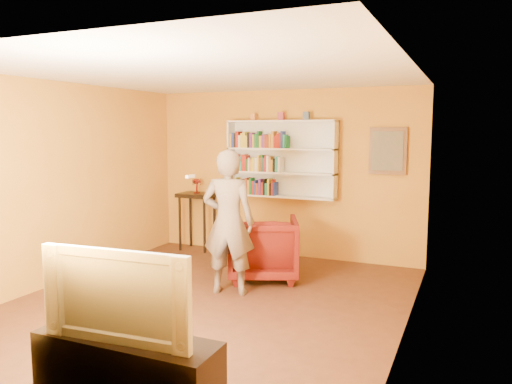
% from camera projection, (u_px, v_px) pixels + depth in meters
% --- Properties ---
extents(room_shell, '(5.30, 5.80, 2.88)m').
position_uv_depth(room_shell, '(211.00, 219.00, 5.90)').
color(room_shell, '#442515').
rests_on(room_shell, ground).
extents(bookshelf, '(1.80, 0.29, 1.23)m').
position_uv_depth(bookshelf, '(282.00, 159.00, 8.02)').
color(bookshelf, white).
rests_on(bookshelf, room_shell).
extents(books_row_lower, '(0.80, 0.19, 0.27)m').
position_uv_depth(books_row_lower, '(253.00, 187.00, 8.17)').
color(books_row_lower, '#5B287A').
rests_on(books_row_lower, bookshelf).
extents(books_row_middle, '(0.89, 0.18, 0.27)m').
position_uv_depth(books_row_middle, '(256.00, 164.00, 8.10)').
color(books_row_middle, silver).
rests_on(books_row_middle, bookshelf).
extents(books_row_upper, '(0.99, 0.19, 0.27)m').
position_uv_depth(books_row_upper, '(259.00, 141.00, 8.03)').
color(books_row_upper, '#C38627').
rests_on(books_row_upper, bookshelf).
extents(ornament_left, '(0.08, 0.08, 0.11)m').
position_uv_depth(ornament_left, '(253.00, 117.00, 8.08)').
color(ornament_left, '#CA7A39').
rests_on(ornament_left, bookshelf).
extents(ornament_centre, '(0.09, 0.09, 0.12)m').
position_uv_depth(ornament_centre, '(281.00, 116.00, 7.88)').
color(ornament_centre, '#9A334A').
rests_on(ornament_centre, bookshelf).
extents(ornament_right, '(0.09, 0.09, 0.13)m').
position_uv_depth(ornament_right, '(307.00, 116.00, 7.72)').
color(ornament_right, '#41526C').
rests_on(ornament_right, bookshelf).
extents(framed_painting, '(0.55, 0.05, 0.70)m').
position_uv_depth(framed_painting, '(388.00, 151.00, 7.39)').
color(framed_painting, brown).
rests_on(framed_painting, room_shell).
extents(console_table, '(0.60, 0.46, 0.99)m').
position_uv_depth(console_table, '(197.00, 203.00, 8.57)').
color(console_table, black).
rests_on(console_table, ground).
extents(ruby_lustre, '(0.15, 0.16, 0.25)m').
position_uv_depth(ruby_lustre, '(197.00, 183.00, 8.52)').
color(ruby_lustre, maroon).
rests_on(ruby_lustre, console_table).
extents(armchair, '(1.23, 1.24, 0.87)m').
position_uv_depth(armchair, '(263.00, 248.00, 6.91)').
color(armchair, '#480605').
rests_on(armchair, ground).
extents(person, '(0.74, 0.56, 1.82)m').
position_uv_depth(person, '(228.00, 222.00, 6.24)').
color(person, '#6F5F51').
rests_on(person, ground).
extents(game_remote, '(0.04, 0.15, 0.04)m').
position_uv_depth(game_remote, '(190.00, 176.00, 5.94)').
color(game_remote, white).
rests_on(game_remote, person).
extents(tv_cabinet, '(1.46, 0.44, 0.52)m').
position_uv_depth(tv_cabinet, '(127.00, 370.00, 3.74)').
color(tv_cabinet, black).
rests_on(tv_cabinet, ground).
extents(television, '(1.21, 0.24, 0.69)m').
position_uv_depth(television, '(124.00, 292.00, 3.67)').
color(television, black).
rests_on(television, tv_cabinet).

